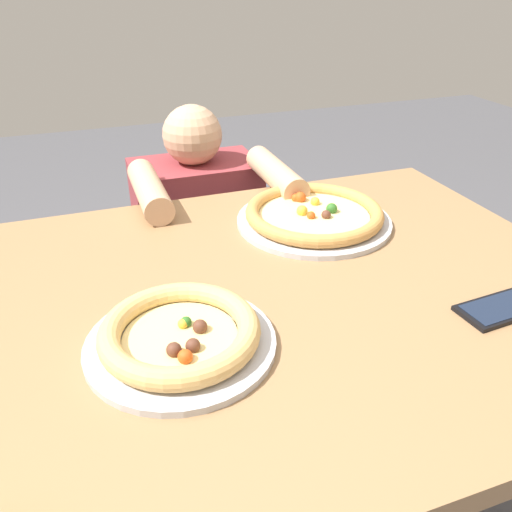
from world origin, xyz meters
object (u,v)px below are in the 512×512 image
Objects in this scene: cell_phone at (500,309)px; diner_seated at (201,264)px; pizza_far at (314,215)px; pizza_near at (180,335)px.

diner_seated is (-0.32, 0.88, -0.33)m from cell_phone.
diner_seated reaches higher than cell_phone.
cell_phone is (0.15, -0.42, -0.02)m from pizza_far.
diner_seated is (0.22, 0.79, -0.35)m from pizza_near.
pizza_far is at bearing 40.85° from pizza_near.
pizza_far reaches higher than cell_phone.
diner_seated is at bearing 109.89° from cell_phone.
pizza_far is 0.45m from cell_phone.
pizza_near is 0.32× the size of diner_seated.
diner_seated is (-0.17, 0.46, -0.35)m from pizza_far.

